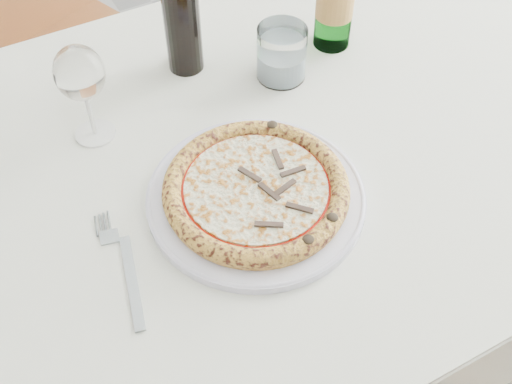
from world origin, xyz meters
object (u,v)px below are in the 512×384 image
(pizza, at_px, (256,189))
(chair_far, at_px, (53,22))
(wine_glass, at_px, (80,75))
(plate, at_px, (256,197))
(dining_table, at_px, (227,192))
(tumbler, at_px, (282,56))
(wine_bottle, at_px, (181,14))

(pizza, bearing_deg, chair_far, 94.63)
(wine_glass, bearing_deg, chair_far, 82.78)
(chair_far, relative_size, plate, 2.88)
(chair_far, height_order, plate, chair_far)
(dining_table, distance_m, tumbler, 0.25)
(dining_table, height_order, pizza, pizza)
(tumbler, height_order, wine_bottle, wine_bottle)
(dining_table, xyz_separation_m, tumbler, (0.18, 0.13, 0.12))
(plate, relative_size, wine_bottle, 1.26)
(wine_bottle, bearing_deg, wine_glass, -156.97)
(dining_table, relative_size, plate, 4.74)
(plate, height_order, pizza, pizza)
(wine_glass, bearing_deg, plate, -57.30)
(wine_glass, relative_size, wine_bottle, 0.67)
(wine_glass, bearing_deg, wine_bottle, 23.03)
(dining_table, height_order, chair_far, chair_far)
(dining_table, height_order, wine_bottle, wine_bottle)
(dining_table, distance_m, plate, 0.14)
(chair_far, xyz_separation_m, plate, (0.07, -0.92, 0.23))
(dining_table, bearing_deg, pizza, -90.00)
(chair_far, height_order, wine_glass, chair_far)
(plate, bearing_deg, chair_far, 94.63)
(dining_table, bearing_deg, plate, -90.00)
(tumbler, bearing_deg, wine_bottle, 142.18)
(tumbler, distance_m, wine_bottle, 0.18)
(chair_far, bearing_deg, wine_glass, -97.22)
(pizza, bearing_deg, tumbler, 52.21)
(wine_bottle, bearing_deg, dining_table, -100.50)
(chair_far, height_order, wine_bottle, wine_bottle)
(chair_far, bearing_deg, pizza, -85.37)
(chair_far, distance_m, wine_bottle, 0.68)
(pizza, relative_size, wine_glass, 1.60)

